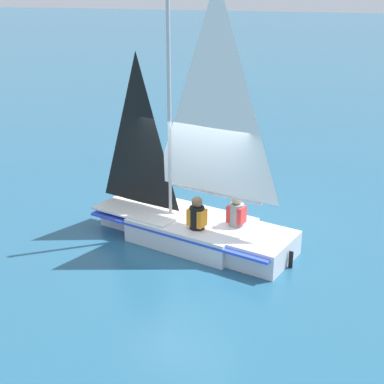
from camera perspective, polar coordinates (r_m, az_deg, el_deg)
ground_plane at (r=11.35m, az=0.00°, el=-5.16°), size 260.00×260.00×0.00m
sailboat_main at (r=11.05m, az=0.14°, el=-1.93°), size 4.47×2.08×5.35m
sailor_helm at (r=10.67m, az=0.53°, el=-3.25°), size 0.37×0.33×1.16m
sailor_crew at (r=10.84m, az=4.74°, el=-2.85°), size 0.37×0.33×1.16m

